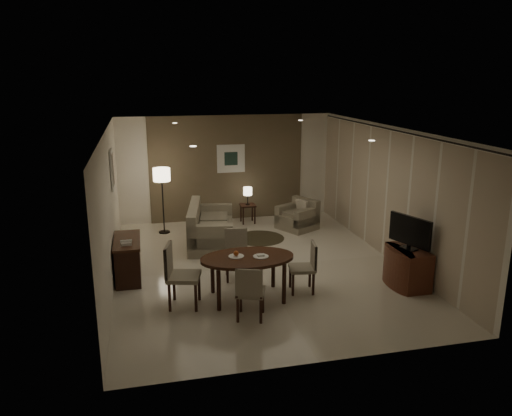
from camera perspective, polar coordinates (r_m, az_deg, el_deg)
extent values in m
cube|color=beige|center=(9.96, 0.26, -6.69)|extent=(5.50, 7.00, 0.00)
cube|color=white|center=(9.31, 0.28, 8.94)|extent=(5.50, 7.00, 0.00)
cube|color=brown|center=(12.90, -3.34, 4.58)|extent=(5.50, 0.00, 2.70)
cube|color=white|center=(9.32, -16.40, -0.12)|extent=(0.00, 7.00, 2.70)
cube|color=white|center=(10.51, 15.02, 1.66)|extent=(0.00, 7.00, 2.70)
cube|color=brown|center=(12.89, -3.33, 4.57)|extent=(3.96, 0.03, 2.70)
cylinder|color=black|center=(10.27, 15.17, 8.66)|extent=(0.03, 6.80, 0.03)
cube|color=silver|center=(12.83, -2.88, 5.66)|extent=(0.72, 0.03, 0.72)
cube|color=#1A3027|center=(12.82, -2.87, 5.65)|extent=(0.34, 0.01, 0.34)
cube|color=silver|center=(10.38, -16.12, 4.25)|extent=(0.03, 0.60, 0.80)
cube|color=gray|center=(10.38, -16.04, 4.25)|extent=(0.01, 0.46, 0.64)
cylinder|color=white|center=(7.31, -7.20, 7.01)|extent=(0.10, 0.10, 0.01)
cylinder|color=white|center=(8.09, 13.10, 7.51)|extent=(0.10, 0.10, 0.01)
cylinder|color=white|center=(10.87, -9.27, 9.55)|extent=(0.10, 0.10, 0.01)
cylinder|color=white|center=(11.41, 5.10, 9.94)|extent=(0.10, 0.10, 0.01)
cylinder|color=white|center=(8.37, -2.28, -5.54)|extent=(0.26, 0.26, 0.02)
cylinder|color=white|center=(8.36, 0.55, -5.56)|extent=(0.26, 0.26, 0.02)
sphere|color=#A44012|center=(8.35, -2.29, -5.20)|extent=(0.09, 0.09, 0.09)
cube|color=white|center=(8.35, 0.56, -5.41)|extent=(0.12, 0.08, 0.03)
cylinder|color=#433725|center=(11.61, 0.42, -3.46)|extent=(1.14, 1.14, 0.01)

